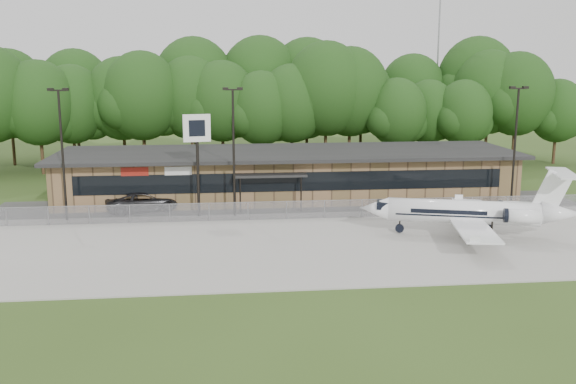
{
  "coord_description": "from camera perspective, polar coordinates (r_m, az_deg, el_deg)",
  "views": [
    {
      "loc": [
        -6.08,
        -33.44,
        11.98
      ],
      "look_at": [
        -1.2,
        12.0,
        2.84
      ],
      "focal_mm": 40.0,
      "sensor_mm": 36.0,
      "label": 1
    }
  ],
  "objects": [
    {
      "name": "fence",
      "position": [
        50.09,
        1.0,
        -1.62
      ],
      "size": [
        46.0,
        0.04,
        1.52
      ],
      "color": "gray",
      "rests_on": "ground"
    },
    {
      "name": "treeline",
      "position": [
        75.82,
        -1.53,
        7.92
      ],
      "size": [
        72.0,
        12.0,
        15.0
      ],
      "primitive_type": null,
      "color": "#183C13",
      "rests_on": "ground"
    },
    {
      "name": "light_pole_mid",
      "position": [
        50.32,
        -4.86,
        4.42
      ],
      "size": [
        1.55,
        0.3,
        10.23
      ],
      "color": "black",
      "rests_on": "ground"
    },
    {
      "name": "light_pole_right",
      "position": [
        55.77,
        19.56,
        4.48
      ],
      "size": [
        1.55,
        0.3,
        10.23
      ],
      "color": "black",
      "rests_on": "ground"
    },
    {
      "name": "radio_mast",
      "position": [
        86.15,
        13.16,
        11.37
      ],
      "size": [
        0.2,
        0.2,
        25.0
      ],
      "primitive_type": "cylinder",
      "color": "gray",
      "rests_on": "ground"
    },
    {
      "name": "suv",
      "position": [
        54.3,
        -12.75,
        -0.82
      ],
      "size": [
        6.58,
        4.52,
        1.67
      ],
      "primitive_type": "imported",
      "rotation": [
        0.0,
        0.0,
        1.89
      ],
      "color": "#302F32",
      "rests_on": "ground"
    },
    {
      "name": "light_pole_left",
      "position": [
        51.7,
        -19.46,
        4.0
      ],
      "size": [
        1.55,
        0.3,
        10.23
      ],
      "color": "black",
      "rests_on": "ground"
    },
    {
      "name": "business_jet",
      "position": [
        46.55,
        15.94,
        -1.8
      ],
      "size": [
        14.59,
        13.09,
        4.95
      ],
      "rotation": [
        0.0,
        0.0,
        -0.29
      ],
      "color": "white",
      "rests_on": "ground"
    },
    {
      "name": "parking_lot",
      "position": [
        54.62,
        0.42,
        -1.33
      ],
      "size": [
        50.0,
        9.0,
        0.06
      ],
      "primitive_type": "cube",
      "color": "#383835",
      "rests_on": "ground"
    },
    {
      "name": "pole_sign",
      "position": [
        50.6,
        -8.09,
        4.69
      ],
      "size": [
        2.15,
        0.63,
        8.16
      ],
      "rotation": [
        0.0,
        0.0,
        0.19
      ],
      "color": "black",
      "rests_on": "ground"
    },
    {
      "name": "terminal",
      "position": [
        58.53,
        -0.08,
        1.67
      ],
      "size": [
        41.0,
        11.65,
        4.3
      ],
      "color": "olive",
      "rests_on": "ground"
    },
    {
      "name": "ground",
      "position": [
        36.04,
        3.98,
        -8.13
      ],
      "size": [
        160.0,
        160.0,
        0.0
      ],
      "primitive_type": "plane",
      "color": "#32491A",
      "rests_on": "ground"
    },
    {
      "name": "apron",
      "position": [
        43.56,
        2.14,
        -4.61
      ],
      "size": [
        64.0,
        18.0,
        0.08
      ],
      "primitive_type": "cube",
      "color": "#9E9B93",
      "rests_on": "ground"
    }
  ]
}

